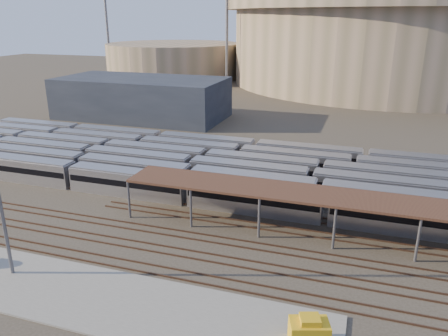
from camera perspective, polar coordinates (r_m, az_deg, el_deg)
ground at (r=53.94m, az=-5.38°, el=-8.15°), size 420.00×420.00×0.00m
apron at (r=45.17m, az=-19.36°, el=-15.05°), size 50.00×9.00×0.20m
subway_trains at (r=69.94m, az=-1.37°, el=0.09°), size 119.32×23.90×3.60m
inspection_shed at (r=51.67m, az=19.43°, el=-4.40°), size 60.30×6.00×5.30m
empty_tracks at (r=49.93m, az=-7.70°, el=-10.53°), size 170.00×9.62×0.18m
stadium at (r=183.95m, az=20.70°, el=15.49°), size 124.00×124.00×32.50m
secondary_arena at (r=191.93m, az=-6.53°, el=13.82°), size 56.00×56.00×14.00m
service_building at (r=114.55m, az=-10.69°, el=8.99°), size 42.00×20.00×10.00m
floodlight_0 at (r=161.58m, az=0.38°, el=17.79°), size 4.00×1.00×38.40m
floodlight_1 at (r=194.36m, az=-15.02°, el=17.42°), size 4.00×1.00×38.40m
floodlight_3 at (r=205.89m, az=10.49°, el=17.80°), size 4.00×1.00×38.40m
yellow_equipment at (r=37.36m, az=11.04°, el=-20.30°), size 3.52×2.79×1.92m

